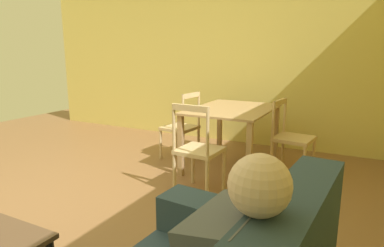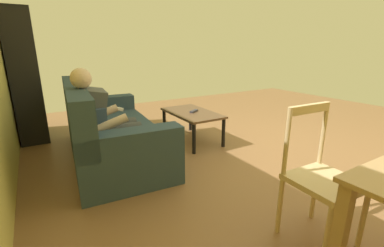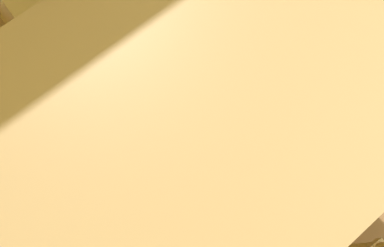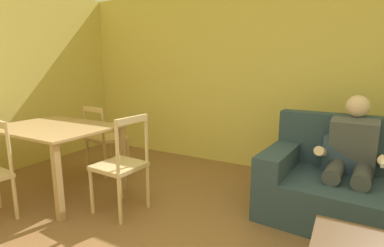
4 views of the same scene
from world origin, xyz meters
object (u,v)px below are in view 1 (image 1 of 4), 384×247
object	(u,v)px
dining_table	(232,117)
dining_chair_by_doorway	(182,127)
dining_chair_near_wall	(291,138)
dining_chair_facing_couch	(198,150)

from	to	relation	value
dining_table	dining_chair_by_doorway	world-z (taller)	dining_chair_by_doorway
dining_chair_near_wall	dining_chair_facing_couch	world-z (taller)	dining_chair_facing_couch
dining_table	dining_chair_facing_couch	xyz separation A→B (m)	(0.98, -0.00, -0.18)
dining_table	dining_chair_near_wall	bearing A→B (deg)	90.29
dining_chair_near_wall	dining_chair_facing_couch	xyz separation A→B (m)	(0.98, -0.74, 0.01)
dining_table	dining_chair_facing_couch	distance (m)	0.99
dining_chair_near_wall	dining_chair_facing_couch	bearing A→B (deg)	-37.17
dining_chair_facing_couch	dining_chair_by_doorway	bearing A→B (deg)	-142.82
dining_chair_near_wall	dining_chair_facing_couch	size ratio (longest dim) A/B	0.94
dining_table	dining_chair_near_wall	size ratio (longest dim) A/B	1.42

